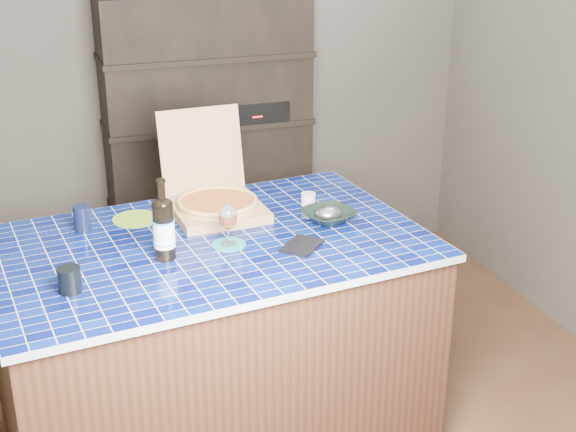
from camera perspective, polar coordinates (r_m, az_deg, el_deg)
name	(u,v)px	position (r m, az deg, el deg)	size (l,w,h in m)	color
room	(293,168)	(3.38, 0.34, 3.44)	(3.50, 3.50, 3.50)	brown
shelving_unit	(209,145)	(4.89, -5.64, 5.06)	(1.20, 0.41, 1.80)	black
kitchen_island	(212,343)	(3.58, -5.44, -8.98)	(1.90, 1.32, 0.98)	#44241A
pizza_box	(216,200)	(3.62, -5.16, 1.14)	(0.41, 0.50, 0.43)	tan
mead_bottle	(164,228)	(3.17, -8.83, -0.85)	(0.09, 0.09, 0.33)	black
teal_trivet	(229,245)	(3.30, -4.24, -2.05)	(0.14, 0.14, 0.01)	teal
wine_glass	(228,218)	(3.26, -4.30, -0.13)	(0.08, 0.08, 0.17)	white
tumbler	(69,280)	(3.01, -15.28, -4.40)	(0.09, 0.09, 0.10)	black
dvd_case	(302,246)	(3.28, 1.02, -2.13)	(0.13, 0.18, 0.01)	black
bowl	(329,216)	(3.52, 2.90, 0.01)	(0.22, 0.22, 0.05)	black
foil_contents	(329,213)	(3.52, 2.91, 0.21)	(0.12, 0.10, 0.06)	#B2B0BC
white_jar	(308,199)	(3.70, 1.45, 1.21)	(0.07, 0.07, 0.06)	silver
navy_cup	(82,218)	(3.53, -14.43, -0.16)	(0.07, 0.07, 0.11)	black
green_trivet	(135,219)	(3.61, -10.80, -0.19)	(0.20, 0.20, 0.01)	#8EC62A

